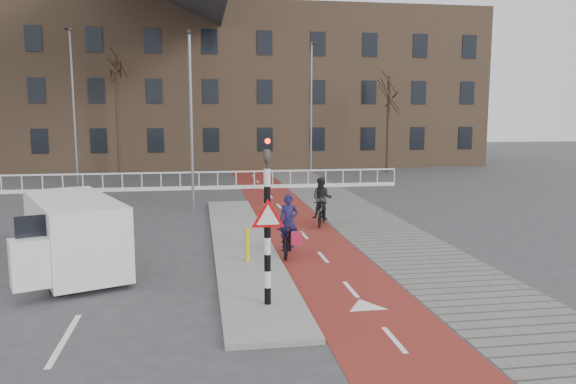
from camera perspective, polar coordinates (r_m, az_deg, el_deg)
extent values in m
plane|color=#38383A|center=(14.16, -0.63, -8.96)|extent=(120.00, 120.00, 0.00)
cube|color=maroon|center=(24.01, -0.59, -1.84)|extent=(2.50, 60.00, 0.01)
cube|color=slate|center=(24.57, 5.89, -1.65)|extent=(3.00, 60.00, 0.01)
cube|color=gray|center=(17.91, -4.74, -5.13)|extent=(1.80, 16.00, 0.12)
cylinder|color=black|center=(11.76, -2.11, -4.64)|extent=(0.14, 0.14, 2.88)
imported|color=black|center=(11.50, -2.16, 4.34)|extent=(0.13, 0.16, 0.80)
cylinder|color=#FF0C05|center=(11.35, -2.08, 5.20)|extent=(0.11, 0.02, 0.11)
cylinder|color=yellow|center=(15.39, -4.17, -5.39)|extent=(0.12, 0.12, 0.90)
imported|color=black|center=(16.38, 0.06, -4.93)|extent=(1.02, 1.80, 0.90)
imported|color=#1C1945|center=(16.26, 0.06, -2.97)|extent=(0.65, 0.51, 1.56)
cube|color=#C31B40|center=(15.85, 0.88, -4.73)|extent=(0.34, 0.26, 0.36)
imported|color=black|center=(20.66, 3.47, -2.08)|extent=(1.03, 1.69, 0.98)
imported|color=black|center=(20.58, 3.48, -0.66)|extent=(0.91, 0.82, 1.54)
cube|color=white|center=(15.67, -20.90, -3.87)|extent=(3.42, 4.90, 1.82)
cube|color=#22771A|center=(15.91, -24.13, -4.24)|extent=(1.13, 2.70, 0.55)
cube|color=#22771A|center=(15.52, -17.54, -4.20)|extent=(1.13, 2.70, 0.55)
cube|color=black|center=(13.75, -22.60, -3.88)|extent=(1.53, 0.67, 0.90)
cylinder|color=black|center=(14.23, -22.65, -8.17)|extent=(0.45, 0.68, 0.64)
cylinder|color=black|center=(14.53, -16.57, -7.55)|extent=(0.45, 0.68, 0.64)
cylinder|color=black|center=(17.21, -24.29, -5.50)|extent=(0.45, 0.68, 0.64)
cylinder|color=black|center=(17.45, -19.23, -5.05)|extent=(0.45, 0.68, 0.64)
cube|color=silver|center=(30.71, -14.66, 1.86)|extent=(28.00, 0.08, 0.08)
cube|color=silver|center=(30.81, -14.60, 0.29)|extent=(28.00, 0.10, 0.20)
cube|color=#7F6047|center=(45.44, -10.51, 10.31)|extent=(46.00, 10.00, 12.00)
cylinder|color=#301E15|center=(39.19, -16.91, 7.50)|extent=(0.26, 0.26, 7.94)
cylinder|color=#301E15|center=(39.56, 10.15, 6.74)|extent=(0.23, 0.23, 6.58)
cylinder|color=slate|center=(23.95, -9.79, 6.93)|extent=(0.12, 0.12, 7.42)
cylinder|color=slate|center=(34.40, -20.93, 7.97)|extent=(0.12, 0.12, 8.77)
cylinder|color=slate|center=(35.32, 2.37, 8.16)|extent=(0.12, 0.12, 8.37)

